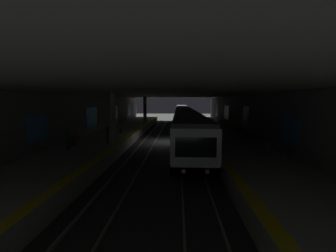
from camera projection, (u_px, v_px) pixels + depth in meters
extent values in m
plane|color=#2D302D|center=(168.00, 142.00, 27.46)|extent=(120.00, 120.00, 0.00)
cube|color=gray|center=(192.00, 141.00, 27.33)|extent=(60.00, 0.09, 0.16)
cube|color=gray|center=(180.00, 141.00, 27.39)|extent=(60.00, 0.09, 0.16)
cube|color=gray|center=(155.00, 141.00, 27.52)|extent=(60.00, 0.09, 0.16)
cube|color=gray|center=(143.00, 141.00, 27.58)|extent=(60.00, 0.09, 0.16)
cube|color=#A8A59E|center=(223.00, 138.00, 27.12)|extent=(60.00, 5.30, 1.05)
cube|color=yellow|center=(203.00, 133.00, 27.16)|extent=(60.00, 0.60, 0.01)
cube|color=#A8A59E|center=(113.00, 137.00, 27.69)|extent=(60.00, 5.30, 1.05)
cube|color=yellow|center=(133.00, 133.00, 27.53)|extent=(60.00, 0.60, 0.01)
cube|color=slate|center=(249.00, 119.00, 26.74)|extent=(60.00, 0.50, 5.60)
cube|color=#338CCC|center=(290.00, 129.00, 16.24)|extent=(2.55, 0.06, 1.81)
cube|color=#BF4C8C|center=(246.00, 117.00, 26.95)|extent=(2.45, 0.06, 2.60)
cube|color=gold|center=(226.00, 113.00, 37.73)|extent=(3.47, 0.06, 2.27)
cube|color=#BF4C8C|center=(217.00, 110.00, 47.03)|extent=(3.02, 0.06, 2.45)
cube|color=slate|center=(89.00, 118.00, 27.57)|extent=(60.00, 0.50, 5.60)
cube|color=#338CCC|center=(38.00, 127.00, 16.99)|extent=(2.58, 0.06, 1.91)
cube|color=#338CCC|center=(92.00, 117.00, 27.64)|extent=(3.39, 0.06, 2.34)
cube|color=gold|center=(115.00, 113.00, 37.75)|extent=(3.08, 0.06, 2.27)
cube|color=#338CCC|center=(130.00, 110.00, 49.13)|extent=(2.92, 0.06, 2.28)
cube|color=#ADAAA3|center=(168.00, 93.00, 26.82)|extent=(60.00, 19.40, 0.40)
cylinder|color=gray|center=(113.00, 119.00, 19.62)|extent=(0.56, 0.56, 4.55)
cylinder|color=gray|center=(145.00, 110.00, 38.61)|extent=(0.56, 0.56, 4.55)
cube|color=silver|center=(188.00, 131.00, 21.47)|extent=(18.12, 2.80, 2.70)
cube|color=black|center=(188.00, 143.00, 21.59)|extent=(18.12, 2.82, 0.56)
cube|color=black|center=(188.00, 128.00, 21.43)|extent=(16.67, 2.83, 0.90)
cube|color=#47474C|center=(189.00, 116.00, 21.31)|extent=(17.76, 2.58, 0.24)
cube|color=black|center=(191.00, 161.00, 16.69)|extent=(2.20, 1.64, 0.76)
cube|color=black|center=(186.00, 139.00, 26.59)|extent=(2.20, 1.64, 0.76)
cube|color=black|center=(196.00, 147.00, 12.42)|extent=(0.04, 2.24, 1.10)
cylinder|color=silver|center=(207.00, 172.00, 12.54)|extent=(0.04, 0.24, 0.24)
cylinder|color=silver|center=(184.00, 171.00, 12.60)|extent=(0.04, 0.24, 0.24)
cube|color=silver|center=(184.00, 117.00, 40.06)|extent=(18.12, 2.80, 2.70)
cube|color=black|center=(184.00, 123.00, 40.18)|extent=(18.12, 2.82, 0.56)
cube|color=black|center=(184.00, 115.00, 40.02)|extent=(16.67, 2.83, 0.90)
cube|color=#47474C|center=(184.00, 109.00, 39.90)|extent=(17.76, 2.58, 0.24)
cube|color=black|center=(184.00, 129.00, 35.28)|extent=(2.20, 1.64, 0.76)
cube|color=black|center=(183.00, 123.00, 45.17)|extent=(2.20, 1.64, 0.76)
cube|color=silver|center=(182.00, 112.00, 58.64)|extent=(18.12, 2.80, 2.70)
cube|color=black|center=(182.00, 116.00, 58.76)|extent=(18.12, 2.82, 0.56)
cube|color=black|center=(182.00, 110.00, 58.60)|extent=(16.67, 2.83, 0.90)
cube|color=#47474C|center=(182.00, 106.00, 58.48)|extent=(17.76, 2.58, 0.24)
cube|color=black|center=(182.00, 119.00, 53.86)|extent=(2.20, 1.64, 0.76)
cube|color=black|center=(182.00, 116.00, 63.76)|extent=(2.20, 1.64, 0.76)
cylinder|color=#262628|center=(290.00, 158.00, 14.75)|extent=(0.08, 0.08, 0.42)
cylinder|color=#262628|center=(281.00, 153.00, 16.10)|extent=(0.08, 0.08, 0.42)
cube|color=#4C4C51|center=(286.00, 152.00, 15.39)|extent=(1.70, 0.44, 0.08)
cube|color=#4C4C51|center=(289.00, 149.00, 15.36)|extent=(1.70, 0.06, 0.40)
cylinder|color=#262628|center=(240.00, 132.00, 26.75)|extent=(0.08, 0.08, 0.42)
cylinder|color=#262628|center=(237.00, 131.00, 28.10)|extent=(0.08, 0.08, 0.42)
cube|color=#4C4C51|center=(239.00, 129.00, 27.40)|extent=(1.70, 0.44, 0.08)
cube|color=#4C4C51|center=(240.00, 128.00, 27.37)|extent=(1.70, 0.06, 0.40)
cylinder|color=#262628|center=(220.00, 122.00, 39.08)|extent=(0.08, 0.08, 0.42)
cylinder|color=#262628|center=(219.00, 121.00, 40.43)|extent=(0.08, 0.08, 0.42)
cube|color=#4C4C51|center=(220.00, 120.00, 39.73)|extent=(1.70, 0.44, 0.08)
cube|color=#4C4C51|center=(221.00, 119.00, 39.69)|extent=(1.70, 0.06, 0.40)
cylinder|color=#262628|center=(73.00, 141.00, 21.17)|extent=(0.08, 0.08, 0.42)
cylinder|color=#262628|center=(79.00, 138.00, 22.52)|extent=(0.08, 0.08, 0.42)
cube|color=#4C4C51|center=(76.00, 137.00, 21.81)|extent=(1.70, 0.44, 0.08)
cube|color=#4C4C51|center=(74.00, 135.00, 21.80)|extent=(1.70, 0.06, 0.40)
cylinder|color=#262628|center=(127.00, 120.00, 43.32)|extent=(0.08, 0.08, 0.42)
cylinder|color=#262628|center=(128.00, 119.00, 44.67)|extent=(0.08, 0.08, 0.42)
cube|color=#4C4C51|center=(128.00, 118.00, 43.96)|extent=(1.70, 0.44, 0.08)
cube|color=#4C4C51|center=(126.00, 117.00, 43.95)|extent=(1.70, 0.06, 0.40)
cylinder|color=#424242|center=(68.00, 145.00, 18.05)|extent=(0.16, 0.16, 0.87)
cylinder|color=#424242|center=(69.00, 144.00, 18.25)|extent=(0.16, 0.16, 0.87)
cube|color=#2D754C|center=(68.00, 135.00, 18.07)|extent=(0.36, 0.22, 0.62)
cylinder|color=#2D754C|center=(66.00, 136.00, 17.82)|extent=(0.10, 0.10, 0.59)
cylinder|color=#2D754C|center=(69.00, 135.00, 18.32)|extent=(0.10, 0.10, 0.59)
sphere|color=tan|center=(68.00, 130.00, 18.02)|extent=(0.24, 0.24, 0.24)
cylinder|color=#2C2C2C|center=(107.00, 139.00, 20.89)|extent=(0.16, 0.16, 0.87)
cylinder|color=#2C2C2C|center=(108.00, 138.00, 21.09)|extent=(0.16, 0.16, 0.87)
cube|color=#333338|center=(107.00, 130.00, 20.91)|extent=(0.36, 0.22, 0.62)
cylinder|color=#333338|center=(107.00, 131.00, 20.67)|extent=(0.10, 0.10, 0.59)
cylinder|color=#333338|center=(108.00, 130.00, 21.16)|extent=(0.10, 0.10, 0.59)
sphere|color=tan|center=(107.00, 126.00, 20.86)|extent=(0.24, 0.24, 0.24)
cube|color=maroon|center=(74.00, 142.00, 19.51)|extent=(0.38, 0.26, 0.67)
cylinder|color=#333333|center=(73.00, 137.00, 19.45)|extent=(0.02, 0.02, 0.30)
cube|color=maroon|center=(120.00, 131.00, 27.41)|extent=(0.30, 0.20, 0.40)
cylinder|color=#595B5E|center=(268.00, 148.00, 16.78)|extent=(0.44, 0.44, 0.85)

